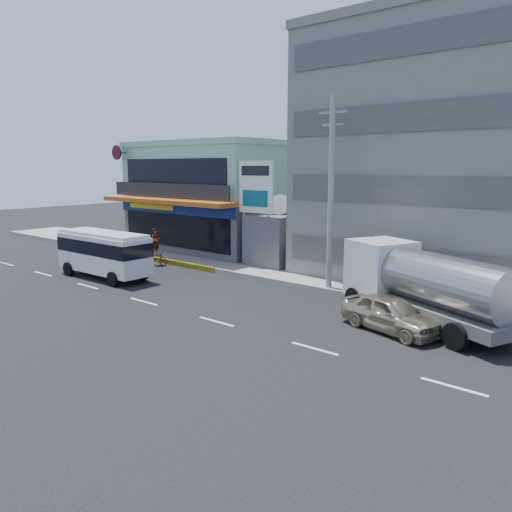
# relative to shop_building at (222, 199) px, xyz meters

# --- Properties ---
(ground) EXTENTS (120.00, 120.00, 0.00)m
(ground) POSITION_rel_shop_building_xyz_m (8.00, -13.95, -4.00)
(ground) COLOR black
(ground) RESTS_ON ground
(sidewalk) EXTENTS (70.00, 5.00, 0.30)m
(sidewalk) POSITION_rel_shop_building_xyz_m (13.00, -4.45, -3.85)
(sidewalk) COLOR gray
(sidewalk) RESTS_ON ground
(shop_building) EXTENTS (12.40, 11.70, 8.00)m
(shop_building) POSITION_rel_shop_building_xyz_m (0.00, 0.00, 0.00)
(shop_building) COLOR #404044
(shop_building) RESTS_ON ground
(concrete_building) EXTENTS (16.00, 12.00, 14.00)m
(concrete_building) POSITION_rel_shop_building_xyz_m (18.00, 1.05, 3.00)
(concrete_building) COLOR slate
(concrete_building) RESTS_ON ground
(gap_structure) EXTENTS (3.00, 6.00, 3.50)m
(gap_structure) POSITION_rel_shop_building_xyz_m (8.00, -1.95, -2.25)
(gap_structure) COLOR #404044
(gap_structure) RESTS_ON ground
(satellite_dish) EXTENTS (1.50, 1.50, 0.15)m
(satellite_dish) POSITION_rel_shop_building_xyz_m (8.00, -2.95, -0.42)
(satellite_dish) COLOR slate
(satellite_dish) RESTS_ON gap_structure
(billboard) EXTENTS (2.60, 0.18, 6.90)m
(billboard) POSITION_rel_shop_building_xyz_m (7.50, -4.75, 0.93)
(billboard) COLOR gray
(billboard) RESTS_ON ground
(utility_pole_near) EXTENTS (1.60, 0.30, 10.00)m
(utility_pole_near) POSITION_rel_shop_building_xyz_m (14.00, -6.55, 1.15)
(utility_pole_near) COLOR #999993
(utility_pole_near) RESTS_ON ground
(minibus) EXTENTS (6.63, 2.43, 2.76)m
(minibus) POSITION_rel_shop_building_xyz_m (1.90, -12.09, -2.35)
(minibus) COLOR silver
(minibus) RESTS_ON ground
(sedan) EXTENTS (4.64, 2.81, 1.48)m
(sedan) POSITION_rel_shop_building_xyz_m (19.25, -10.32, -3.26)
(sedan) COLOR #C0B593
(sedan) RESTS_ON ground
(tanker_truck) EXTENTS (8.41, 5.40, 3.21)m
(tanker_truck) POSITION_rel_shop_building_xyz_m (19.68, -8.51, -2.27)
(tanker_truck) COLOR silver
(tanker_truck) RESTS_ON ground
(motorcycle_rider) EXTENTS (2.03, 0.99, 2.50)m
(motorcycle_rider) POSITION_rel_shop_building_xyz_m (1.13, -7.64, -3.17)
(motorcycle_rider) COLOR #510B1A
(motorcycle_rider) RESTS_ON ground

